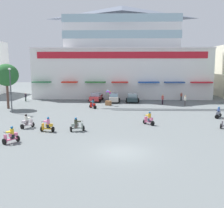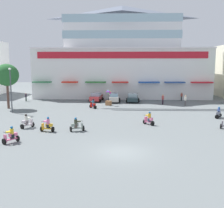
% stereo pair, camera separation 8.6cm
% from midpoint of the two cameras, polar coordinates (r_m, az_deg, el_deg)
% --- Properties ---
extents(ground_plane, '(128.00, 128.00, 0.00)m').
position_cam_midpoint_polar(ground_plane, '(33.23, 2.05, -3.02)').
color(ground_plane, slate).
extents(colonial_building, '(34.49, 19.29, 18.78)m').
position_cam_midpoint_polar(colonial_building, '(56.59, 2.19, 10.17)').
color(colonial_building, white).
rests_on(colonial_building, ground).
extents(plaza_tree_0, '(3.59, 3.32, 6.77)m').
position_cam_midpoint_polar(plaza_tree_0, '(42.72, -21.87, 5.83)').
color(plaza_tree_0, brown).
rests_on(plaza_tree_0, ground).
extents(parked_car_0, '(2.58, 4.46, 1.56)m').
position_cam_midpoint_polar(parked_car_0, '(47.90, -3.39, 1.53)').
color(parked_car_0, '#B62F32').
rests_on(parked_car_0, ground).
extents(parked_car_1, '(2.26, 4.25, 1.57)m').
position_cam_midpoint_polar(parked_car_1, '(46.79, 0.51, 1.39)').
color(parked_car_1, beige).
rests_on(parked_car_1, ground).
extents(parked_car_2, '(2.59, 4.56, 1.50)m').
position_cam_midpoint_polar(parked_car_2, '(47.09, 4.58, 1.36)').
color(parked_car_2, '#1E2D32').
rests_on(parked_car_2, ground).
extents(scooter_rider_0, '(1.23, 1.51, 1.53)m').
position_cam_midpoint_polar(scooter_rider_0, '(29.35, -17.91, -3.75)').
color(scooter_rider_0, black).
rests_on(scooter_rider_0, ground).
extents(scooter_rider_1, '(1.23, 1.53, 1.44)m').
position_cam_midpoint_polar(scooter_rider_1, '(35.68, 22.22, -1.90)').
color(scooter_rider_1, black).
rests_on(scooter_rider_1, ground).
extents(scooter_rider_2, '(1.25, 1.35, 1.48)m').
position_cam_midpoint_polar(scooter_rider_2, '(40.30, -4.09, -0.09)').
color(scooter_rider_2, black).
rests_on(scooter_rider_2, ground).
extents(scooter_rider_3, '(1.41, 0.74, 1.52)m').
position_cam_midpoint_polar(scooter_rider_3, '(27.23, -13.79, -4.57)').
color(scooter_rider_3, black).
rests_on(scooter_rider_3, ground).
extents(scooter_rider_4, '(1.25, 1.35, 1.52)m').
position_cam_midpoint_polar(scooter_rider_4, '(29.68, 8.09, -3.29)').
color(scooter_rider_4, black).
rests_on(scooter_rider_4, ground).
extents(scooter_rider_5, '(1.53, 1.03, 1.44)m').
position_cam_midpoint_polar(scooter_rider_5, '(26.86, -7.59, -4.63)').
color(scooter_rider_5, black).
rests_on(scooter_rider_5, ground).
extents(scooter_rider_6, '(1.27, 1.43, 1.47)m').
position_cam_midpoint_polar(scooter_rider_6, '(24.34, -21.03, -6.51)').
color(scooter_rider_6, black).
rests_on(scooter_rider_6, ground).
extents(pedestrian_0, '(0.39, 0.39, 1.54)m').
position_cam_midpoint_polar(pedestrian_0, '(50.25, -18.17, 1.55)').
color(pedestrian_0, black).
rests_on(pedestrian_0, ground).
extents(pedestrian_1, '(0.55, 0.55, 1.68)m').
position_cam_midpoint_polar(pedestrian_1, '(44.81, 11.05, 1.10)').
color(pedestrian_1, black).
rests_on(pedestrian_1, ground).
extents(pedestrian_2, '(0.48, 0.48, 1.73)m').
position_cam_midpoint_polar(pedestrian_2, '(44.14, 15.73, 0.88)').
color(pedestrian_2, '#504A4B').
rests_on(pedestrian_2, ground).
extents(pedestrian_3, '(0.51, 0.51, 1.55)m').
position_cam_midpoint_polar(pedestrian_3, '(50.20, 14.94, 1.68)').
color(pedestrian_3, '#1F2728').
rests_on(pedestrian_3, ground).
extents(streetlamp_near, '(0.40, 0.40, 6.21)m').
position_cam_midpoint_polar(streetlamp_near, '(38.83, -21.10, 3.56)').
color(streetlamp_near, '#474C51').
rests_on(streetlamp_near, ground).
extents(balloon_vendor_cart, '(1.07, 0.94, 2.54)m').
position_cam_midpoint_polar(balloon_vendor_cart, '(42.99, -0.68, 1.18)').
color(balloon_vendor_cart, '#9B6840').
rests_on(balloon_vendor_cart, ground).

